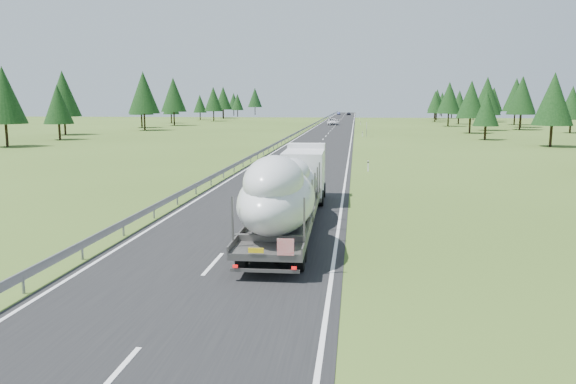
# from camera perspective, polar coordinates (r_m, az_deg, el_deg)

# --- Properties ---
(ground) EXTENTS (400.00, 400.00, 0.00)m
(ground) POSITION_cam_1_polar(r_m,az_deg,el_deg) (21.96, -7.62, -7.29)
(ground) COLOR #3B541C
(ground) RESTS_ON ground
(road_surface) EXTENTS (10.00, 400.00, 0.02)m
(road_surface) POSITION_cam_1_polar(r_m,az_deg,el_deg) (120.65, 4.36, 6.23)
(road_surface) COLOR black
(road_surface) RESTS_ON ground
(guardrail) EXTENTS (0.10, 400.00, 0.76)m
(guardrail) POSITION_cam_1_polar(r_m,az_deg,el_deg) (120.91, 1.84, 6.54)
(guardrail) COLOR slate
(guardrail) RESTS_ON ground
(marker_posts) EXTENTS (0.13, 350.08, 1.00)m
(marker_posts) POSITION_cam_1_polar(r_m,az_deg,el_deg) (175.46, 7.32, 7.27)
(marker_posts) COLOR silver
(marker_posts) RESTS_ON ground
(highway_sign) EXTENTS (0.08, 0.90, 2.60)m
(highway_sign) POSITION_cam_1_polar(r_m,az_deg,el_deg) (100.48, 7.99, 6.60)
(highway_sign) COLOR slate
(highway_sign) RESTS_ON ground
(tree_line_right) EXTENTS (27.94, 273.39, 12.66)m
(tree_line_right) POSITION_cam_1_polar(r_m,az_deg,el_deg) (122.05, 23.53, 8.78)
(tree_line_right) COLOR black
(tree_line_right) RESTS_ON ground
(tree_line_left) EXTENTS (15.29, 274.74, 12.56)m
(tree_line_left) POSITION_cam_1_polar(r_m,az_deg,el_deg) (129.79, -15.48, 9.28)
(tree_line_left) COLOR black
(tree_line_left) RESTS_ON ground
(boat_truck) EXTENTS (3.16, 18.78, 4.15)m
(boat_truck) POSITION_cam_1_polar(r_m,az_deg,el_deg) (26.97, 0.09, 0.55)
(boat_truck) COLOR silver
(boat_truck) RESTS_ON ground
(distant_van) EXTENTS (2.87, 6.07, 1.67)m
(distant_van) POSITION_cam_1_polar(r_m,az_deg,el_deg) (150.67, 4.58, 7.13)
(distant_van) COLOR white
(distant_van) RESTS_ON ground
(distant_car_dark) EXTENTS (2.02, 4.17, 1.37)m
(distant_car_dark) POSITION_cam_1_polar(r_m,az_deg,el_deg) (258.51, 6.19, 7.92)
(distant_car_dark) COLOR black
(distant_car_dark) RESTS_ON ground
(distant_car_blue) EXTENTS (1.40, 3.91, 1.28)m
(distant_car_blue) POSITION_cam_1_polar(r_m,az_deg,el_deg) (267.29, 5.17, 7.97)
(distant_car_blue) COLOR #1C2250
(distant_car_blue) RESTS_ON ground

